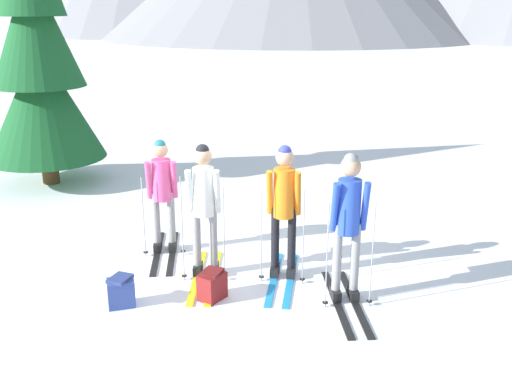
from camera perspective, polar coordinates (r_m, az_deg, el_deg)
ground_plane at (r=8.06m, az=-2.03°, el=-7.73°), size 400.00×400.00×0.00m
skier_in_pink at (r=8.46m, az=-9.18°, el=0.23°), size 0.95×1.55×1.69m
skier_in_white at (r=7.60m, az=-5.12°, el=-0.99°), size 0.83×1.63×1.81m
skier_in_orange at (r=7.51m, az=2.76°, el=-1.36°), size 0.66×1.62×1.81m
skier_in_blue at (r=6.98m, az=9.03°, el=-2.54°), size 0.97×1.65×1.87m
pine_tree_near at (r=12.19m, az=-20.68°, el=12.36°), size 2.30×2.30×5.56m
backpack_on_snow_front at (r=7.29m, az=-13.12°, el=-9.51°), size 0.40×0.38×0.38m
backpack_on_snow_beside at (r=7.27m, az=-4.33°, el=-9.11°), size 0.32×0.37×0.38m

